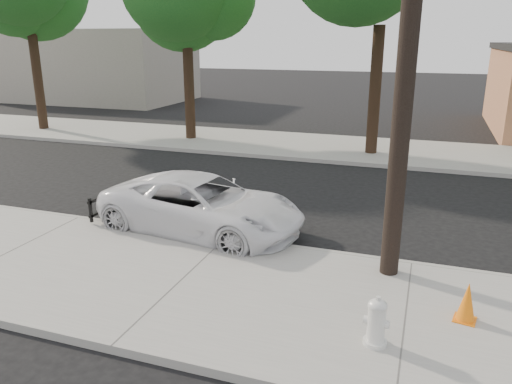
% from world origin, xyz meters
% --- Properties ---
extents(ground, '(120.00, 120.00, 0.00)m').
position_xyz_m(ground, '(0.00, 0.00, 0.00)').
color(ground, black).
rests_on(ground, ground).
extents(near_sidewalk, '(90.00, 4.40, 0.15)m').
position_xyz_m(near_sidewalk, '(0.00, -4.30, 0.07)').
color(near_sidewalk, gray).
rests_on(near_sidewalk, ground).
extents(far_sidewalk, '(90.00, 5.00, 0.15)m').
position_xyz_m(far_sidewalk, '(0.00, 8.50, 0.07)').
color(far_sidewalk, gray).
rests_on(far_sidewalk, ground).
extents(curb_near, '(90.00, 0.12, 0.16)m').
position_xyz_m(curb_near, '(0.00, -2.10, 0.07)').
color(curb_near, '#9E9B93').
rests_on(curb_near, ground).
extents(building_far, '(14.00, 8.00, 5.00)m').
position_xyz_m(building_far, '(-20.00, 20.00, 2.50)').
color(building_far, gray).
rests_on(building_far, ground).
extents(utility_pole, '(1.40, 0.34, 9.00)m').
position_xyz_m(utility_pole, '(3.60, -2.70, 4.70)').
color(utility_pole, black).
rests_on(utility_pole, near_sidewalk).
extents(police_cruiser, '(5.14, 2.86, 1.36)m').
position_xyz_m(police_cruiser, '(-0.80, -1.67, 0.68)').
color(police_cruiser, white).
rests_on(police_cruiser, ground).
extents(fire_hydrant, '(0.38, 0.35, 0.72)m').
position_xyz_m(fire_hydrant, '(3.62, -5.18, 0.50)').
color(fire_hydrant, silver).
rests_on(fire_hydrant, near_sidewalk).
extents(traffic_cone, '(0.39, 0.39, 0.65)m').
position_xyz_m(traffic_cone, '(4.90, -4.05, 0.47)').
color(traffic_cone, orange).
rests_on(traffic_cone, near_sidewalk).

